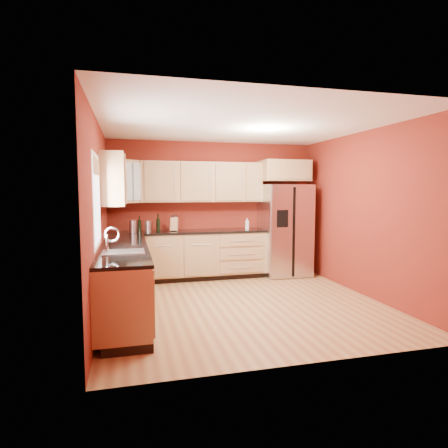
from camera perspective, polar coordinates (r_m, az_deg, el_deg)
The scene contains 23 objects.
floor at distance 5.67m, azimuth 2.98°, elevation -11.99°, with size 4.00×4.00×0.00m, color #98613A.
ceiling at distance 5.50m, azimuth 3.11°, elevation 14.88°, with size 4.00×4.00×0.00m, color white.
wall_back at distance 7.36m, azimuth -1.60°, elevation 2.28°, with size 4.00×0.04×2.60m, color maroon.
wall_front at distance 3.58m, azimuth 12.62°, elevation -0.95°, with size 4.00×0.04×2.60m, color maroon.
wall_left at distance 5.20m, azimuth -18.50°, elevation 0.79°, with size 0.04×4.00×2.60m, color maroon.
wall_right at distance 6.32m, azimuth 20.62°, elevation 1.46°, with size 0.04×4.00×2.60m, color maroon.
base_cabinets_back at distance 7.06m, azimuth -5.42°, elevation -4.89°, with size 2.90×0.60×0.88m, color tan.
base_cabinets_left at distance 5.32m, azimuth -14.97°, elevation -8.41°, with size 0.60×2.80×0.88m, color tan.
countertop_back at distance 6.99m, azimuth -5.44°, elevation -1.19°, with size 2.90×0.62×0.04m, color black.
countertop_left at distance 5.23m, azimuth -14.98°, elevation -3.50°, with size 0.62×2.80×0.04m, color black.
upper_cabinets_back at distance 7.14m, azimuth -3.29°, elevation 6.40°, with size 2.30×0.33×0.75m, color tan.
upper_cabinets_left at distance 5.90m, azimuth -16.53°, elevation 6.44°, with size 0.33×1.35×0.75m, color tan.
corner_upper_cabinet at distance 6.84m, azimuth -14.84°, elevation 6.28°, with size 0.62×0.33×0.75m, color tan.
over_fridge_cabinet at distance 7.49m, azimuth 9.12°, elevation 8.00°, with size 0.92×0.60×0.40m, color tan.
refrigerator at distance 7.46m, azimuth 9.22°, elevation -0.91°, with size 0.90×0.75×1.78m, color silver.
window at distance 4.69m, azimuth -18.78°, elevation 3.39°, with size 0.03×0.90×1.00m, color white.
sink_faucet at distance 4.71m, azimuth -15.09°, elevation -2.36°, with size 0.50×0.42×0.30m, color silver, non-canonical shape.
canister_left at distance 6.88m, azimuth -11.50°, elevation -0.37°, with size 0.12×0.12×0.20m, color silver.
canister_right at distance 6.86m, azimuth -13.71°, elevation -0.35°, with size 0.13×0.13×0.22m, color silver.
wine_bottle_a at distance 6.86m, azimuth -9.99°, elevation 0.19°, with size 0.07×0.07×0.33m, color black, non-canonical shape.
wine_bottle_b at distance 6.88m, azimuth -12.76°, elevation 0.02°, with size 0.07×0.07×0.30m, color black, non-canonical shape.
knife_block at distance 6.97m, azimuth -7.59°, elevation -0.04°, with size 0.12×0.11×0.25m, color tan.
soap_dispenser at distance 7.26m, azimuth 3.53°, elevation 0.06°, with size 0.07×0.07×0.21m, color white.
Camera 1 is at (-1.62, -5.17, 1.68)m, focal length 30.00 mm.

